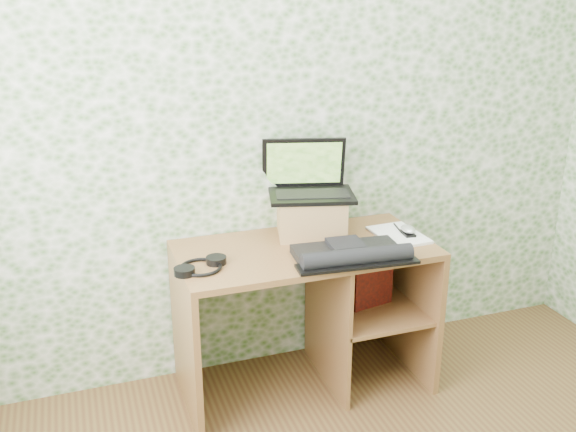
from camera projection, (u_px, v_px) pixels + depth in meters
name	position (u px, v px, depth m)	size (l,w,h in m)	color
wall_back	(283.00, 119.00, 3.09)	(3.50, 3.50, 0.00)	silver
desk	(317.00, 294.00, 3.14)	(1.20, 0.60, 0.75)	brown
riser	(311.00, 216.00, 3.13)	(0.32, 0.27, 0.19)	#A67B4A
laptop	(308.00, 182.00, 3.11)	(0.46, 0.38, 0.27)	black
keyboard	(351.00, 253.00, 2.86)	(0.56, 0.32, 0.08)	black
headphones	(201.00, 266.00, 2.77)	(0.25, 0.25, 0.03)	black
notepad	(399.00, 235.00, 3.13)	(0.21, 0.30, 0.01)	white
mouse	(408.00, 231.00, 3.11)	(0.06, 0.10, 0.03)	silver
pen	(398.00, 228.00, 3.19)	(0.01, 0.01, 0.13)	black
red_box	(370.00, 280.00, 3.19)	(0.23, 0.07, 0.27)	maroon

